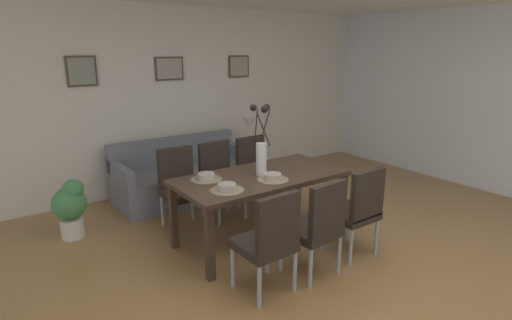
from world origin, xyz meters
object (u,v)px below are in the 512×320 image
(dining_chair_far_right, at_px, (220,176))
(bowl_near_right, at_px, (206,176))
(bowl_near_left, at_px, (227,186))
(dining_chair_mid_right, at_px, (256,169))
(bowl_far_left, at_px, (273,176))
(framed_picture_center, at_px, (169,69))
(centerpiece_vase, at_px, (261,149))
(framed_picture_left, at_px, (82,71))
(dining_chair_far_left, at_px, (317,224))
(side_table, at_px, (249,167))
(framed_picture_right, at_px, (239,66))
(potted_plant, at_px, (70,206))
(dining_chair_mid_left, at_px, (357,208))
(dining_chair_near_left, at_px, (269,238))
(dining_chair_near_right, at_px, (180,184))
(table_lamp, at_px, (249,126))
(dining_table, at_px, (261,182))
(sofa, at_px, (184,177))

(dining_chair_far_right, distance_m, bowl_near_right, 0.87)
(bowl_near_left, bearing_deg, dining_chair_mid_right, 44.13)
(bowl_far_left, relative_size, framed_picture_center, 0.41)
(centerpiece_vase, height_order, framed_picture_left, framed_picture_left)
(dining_chair_far_left, bearing_deg, side_table, 68.29)
(centerpiece_vase, height_order, framed_picture_right, framed_picture_right)
(side_table, height_order, potted_plant, potted_plant)
(bowl_near_left, xyz_separation_m, side_table, (1.53, 1.86, -0.52))
(bowl_near_right, bearing_deg, dining_chair_mid_left, -42.65)
(dining_chair_near_left, bearing_deg, framed_picture_right, 60.75)
(dining_chair_near_right, xyz_separation_m, framed_picture_right, (1.71, 1.35, 1.23))
(framed_picture_left, bearing_deg, bowl_far_left, -63.98)
(framed_picture_center, bearing_deg, dining_chair_mid_right, -69.44)
(table_lamp, xyz_separation_m, potted_plant, (-2.64, -0.42, -0.52))
(dining_chair_near_left, height_order, dining_chair_far_left, same)
(centerpiece_vase, relative_size, side_table, 1.41)
(bowl_near_right, relative_size, framed_picture_center, 0.41)
(dining_chair_far_left, bearing_deg, centerpiece_vase, 88.88)
(side_table, bearing_deg, table_lamp, 90.00)
(centerpiece_vase, bearing_deg, potted_plant, 142.89)
(bowl_near_left, distance_m, framed_picture_right, 3.09)
(framed_picture_center, bearing_deg, dining_chair_far_right, -90.64)
(table_lamp, bearing_deg, dining_chair_near_left, -121.32)
(dining_chair_far_right, height_order, side_table, dining_chair_far_right)
(bowl_near_left, height_order, potted_plant, bowl_near_left)
(dining_chair_mid_left, height_order, bowl_far_left, dining_chair_mid_left)
(dining_chair_near_left, bearing_deg, framed_picture_left, 101.79)
(side_table, bearing_deg, framed_picture_center, 151.98)
(dining_chair_near_left, xyz_separation_m, bowl_near_left, (-0.01, 0.65, 0.27))
(bowl_near_right, xyz_separation_m, framed_picture_left, (-0.63, 2.00, 0.96))
(dining_chair_far_right, bearing_deg, dining_chair_mid_right, -1.26)
(dining_chair_far_right, xyz_separation_m, bowl_near_left, (-0.52, -1.03, 0.27))
(dining_table, distance_m, sofa, 1.76)
(dining_table, relative_size, dining_chair_near_right, 1.96)
(sofa, bearing_deg, table_lamp, -2.46)
(dining_chair_near_left, bearing_deg, framed_picture_center, 80.03)
(sofa, relative_size, side_table, 3.60)
(dining_chair_far_right, bearing_deg, bowl_near_right, -129.46)
(centerpiece_vase, height_order, side_table, centerpiece_vase)
(side_table, bearing_deg, bowl_near_right, -136.26)
(bowl_near_left, xyz_separation_m, sofa, (0.46, 1.91, -0.50))
(side_table, bearing_deg, dining_chair_mid_left, -99.73)
(dining_chair_far_left, distance_m, framed_picture_right, 3.51)
(dining_chair_far_left, bearing_deg, framed_picture_right, 68.87)
(dining_chair_mid_left, distance_m, bowl_far_left, 0.88)
(centerpiece_vase, distance_m, bowl_far_left, 0.31)
(dining_chair_near_right, height_order, dining_chair_mid_left, same)
(bowl_far_left, relative_size, side_table, 0.33)
(centerpiece_vase, relative_size, framed_picture_center, 1.75)
(dining_chair_mid_left, bearing_deg, dining_chair_far_left, -175.33)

